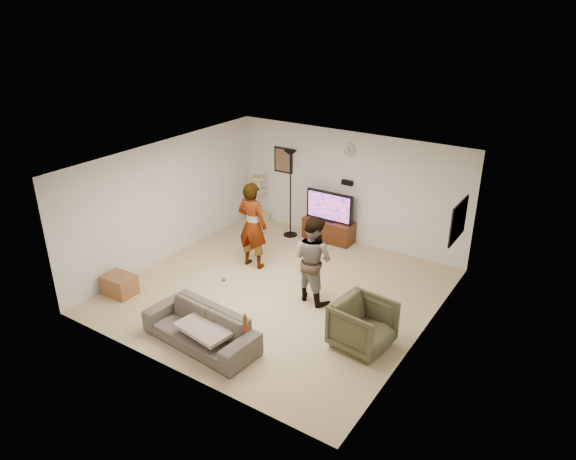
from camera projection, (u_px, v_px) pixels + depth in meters
The scene contains 24 objects.
floor at pixel (278, 291), 9.91m from camera, with size 5.50×5.50×0.02m, color tan.
ceiling at pixel (277, 162), 8.89m from camera, with size 5.50×5.50×0.02m, color white.
wall_back at pixel (348, 187), 11.50m from camera, with size 5.50×0.04×2.50m, color silver.
wall_front at pixel (167, 297), 7.30m from camera, with size 5.50×0.04×2.50m, color silver.
wall_left at pixel (167, 200), 10.78m from camera, with size 0.04×5.50×2.50m, color silver.
wall_right at pixel (426, 270), 8.02m from camera, with size 0.04×5.50×2.50m, color silver.
wall_clock at pixel (350, 150), 11.13m from camera, with size 0.26×0.26×0.04m, color silver.
wall_speaker at pixel (347, 183), 11.40m from camera, with size 0.25×0.10×0.10m, color black.
picture_back at pixel (283, 160), 12.19m from camera, with size 0.42×0.03×0.52m, color brown.
picture_right at pixel (458, 221), 9.15m from camera, with size 0.03×0.78×0.62m, color #FBDB6D.
tv_stand at pixel (329, 230), 11.88m from camera, with size 1.16×0.45×0.49m, color #36190A.
console_box at pixel (316, 243), 11.72m from camera, with size 0.40×0.30×0.07m, color silver.
tv at pixel (329, 206), 11.65m from camera, with size 1.12×0.08×0.67m, color black.
tv_screen at pixel (329, 207), 11.61m from camera, with size 1.03×0.01×0.59m, color #FC4E38.
floor_lamp at pixel (290, 194), 11.80m from camera, with size 0.32×0.32×2.02m, color black.
cat_tree at pixel (258, 199), 12.72m from camera, with size 0.38×0.38×1.20m, color #B8AF8C.
person_left at pixel (252, 225), 10.48m from camera, with size 0.66×0.43×1.80m, color #ADACB0.
person_right at pixel (313, 259), 9.31m from camera, with size 0.79×0.61×1.62m, color #304C77.
sofa at pixel (201, 328), 8.29m from camera, with size 1.97×0.77×0.58m, color #504841.
throw_blanket at pixel (209, 326), 8.16m from camera, with size 0.90×0.70×0.06m, color #BB9B91.
beer_bottle at pixel (245, 324), 7.67m from camera, with size 0.06×0.06×0.25m, color #603214.
armchair at pixel (363, 325), 8.18m from camera, with size 0.84×0.86×0.78m, color #3E3D28.
side_table at pixel (120, 285), 9.73m from camera, with size 0.57×0.43×0.38m, color brown.
toy_ball at pixel (224, 279), 10.22m from camera, with size 0.08×0.08×0.08m, color #0D71AA.
Camera 1 is at (4.86, -7.08, 5.08)m, focal length 32.71 mm.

